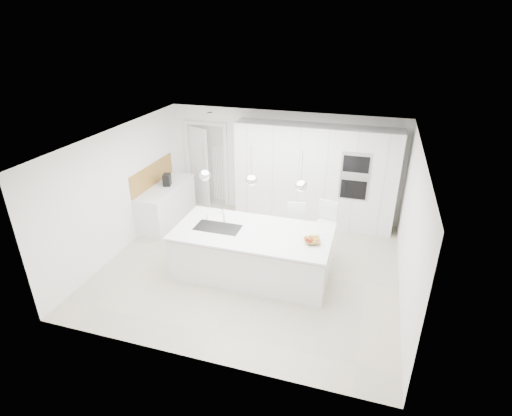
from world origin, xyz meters
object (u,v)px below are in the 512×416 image
(island_base, at_px, (252,255))
(bar_stool_left, at_px, (294,232))
(bar_stool_right, at_px, (326,232))
(fruit_bowl, at_px, (312,241))
(espresso_machine, at_px, (167,180))

(island_base, relative_size, bar_stool_left, 2.46)
(island_base, distance_m, bar_stool_right, 1.57)
(fruit_bowl, relative_size, bar_stool_right, 0.24)
(espresso_machine, relative_size, bar_stool_left, 0.23)
(bar_stool_left, bearing_deg, island_base, -137.22)
(fruit_bowl, relative_size, espresso_machine, 1.06)
(bar_stool_left, distance_m, bar_stool_right, 0.62)
(espresso_machine, height_order, bar_stool_left, espresso_machine)
(island_base, relative_size, espresso_machine, 10.65)
(espresso_machine, relative_size, bar_stool_right, 0.22)
(fruit_bowl, xyz_separation_m, espresso_machine, (-3.62, 1.64, 0.10))
(island_base, xyz_separation_m, fruit_bowl, (1.09, -0.05, 0.50))
(bar_stool_right, bearing_deg, espresso_machine, -178.52)
(bar_stool_left, bearing_deg, fruit_bowl, -72.07)
(espresso_machine, xyz_separation_m, bar_stool_right, (3.74, -0.59, -0.44))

